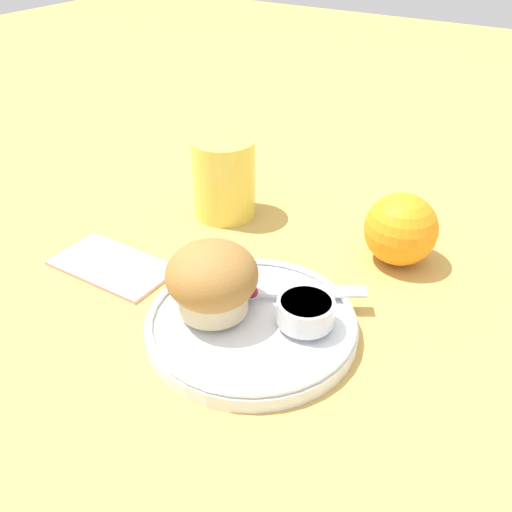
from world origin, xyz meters
name	(u,v)px	position (x,y,z in m)	size (l,w,h in m)	color
ground_plane	(252,332)	(0.00, 0.00, 0.00)	(3.00, 3.00, 0.00)	tan
plate	(249,326)	(0.00, 0.00, 0.01)	(0.20, 0.20, 0.02)	white
muffin	(212,280)	(-0.04, -0.01, 0.05)	(0.08, 0.08, 0.07)	beige
cream_ramekin	(306,310)	(0.04, 0.02, 0.03)	(0.05, 0.05, 0.02)	silver
berry_pair	(246,290)	(-0.02, 0.02, 0.03)	(0.02, 0.01, 0.01)	maroon
butter_knife	(274,291)	(0.00, 0.04, 0.02)	(0.16, 0.10, 0.00)	silver
orange_fruit	(401,229)	(0.07, 0.19, 0.04)	(0.08, 0.08, 0.08)	orange
juice_glass	(224,178)	(-0.15, 0.17, 0.05)	(0.08, 0.08, 0.10)	#EAD14C
folded_napkin	(112,264)	(-0.19, 0.01, 0.00)	(0.13, 0.07, 0.01)	#D19E93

